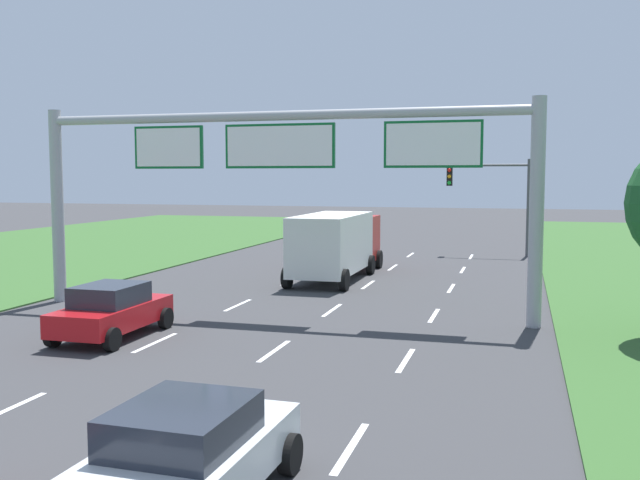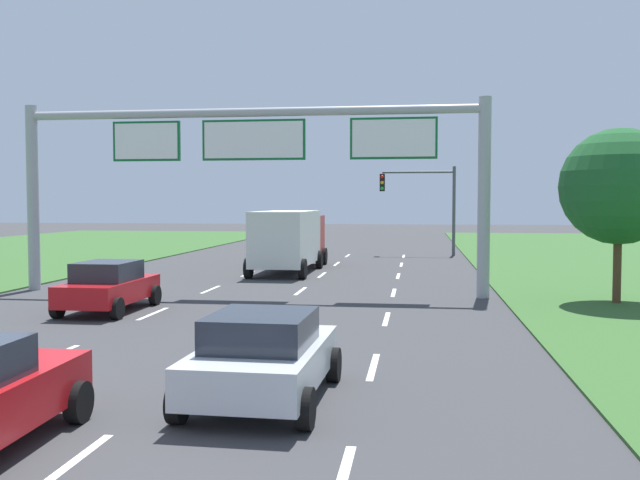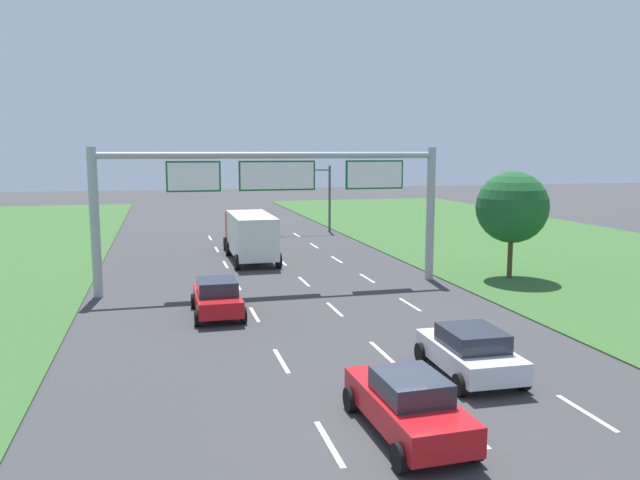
{
  "view_description": "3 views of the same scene",
  "coord_description": "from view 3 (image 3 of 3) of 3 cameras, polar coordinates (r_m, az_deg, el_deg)",
  "views": [
    {
      "loc": [
        7.95,
        -5.47,
        4.61
      ],
      "look_at": [
        0.84,
        19.66,
        2.27
      ],
      "focal_mm": 40.0,
      "sensor_mm": 36.0,
      "label": 1
    },
    {
      "loc": [
        6.14,
        -8.36,
        3.35
      ],
      "look_at": [
        2.46,
        18.25,
        1.92
      ],
      "focal_mm": 40.0,
      "sensor_mm": 36.0,
      "label": 2
    },
    {
      "loc": [
        -5.38,
        -13.35,
        6.82
      ],
      "look_at": [
        2.66,
        18.13,
        2.16
      ],
      "focal_mm": 35.0,
      "sensor_mm": 36.0,
      "label": 3
    }
  ],
  "objects": [
    {
      "name": "sign_gantry",
      "position": [
        30.91,
        -3.89,
        4.7
      ],
      "size": [
        17.24,
        0.44,
        7.0
      ],
      "color": "#9EA0A5",
      "rests_on": "ground_plane"
    },
    {
      "name": "box_truck",
      "position": [
        39.7,
        -6.46,
        0.6
      ],
      "size": [
        2.72,
        8.61,
        2.93
      ],
      "rotation": [
        0.0,
        0.0,
        -0.0
      ],
      "color": "#B21E19",
      "rests_on": "ground_plane"
    },
    {
      "name": "ground_plane",
      "position": [
        15.92,
        7.21,
        -17.26
      ],
      "size": [
        200.0,
        200.0,
        0.0
      ],
      "primitive_type": "plane",
      "color": "#38383A"
    },
    {
      "name": "car_mid_lane",
      "position": [
        19.79,
        13.55,
        -9.86
      ],
      "size": [
        2.28,
        4.03,
        1.51
      ],
      "rotation": [
        0.0,
        0.0,
        -0.03
      ],
      "color": "silver",
      "rests_on": "ground_plane"
    },
    {
      "name": "roadside_tree_mid",
      "position": [
        34.51,
        17.16,
        2.88
      ],
      "size": [
        3.8,
        3.8,
        5.77
      ],
      "color": "#513823",
      "rests_on": "ground_plane"
    },
    {
      "name": "lane_dashes_slip",
      "position": [
        25.67,
        10.8,
        -7.38
      ],
      "size": [
        0.14,
        56.4,
        0.01
      ],
      "color": "white",
      "rests_on": "ground_plane"
    },
    {
      "name": "lane_dashes_inner_left",
      "position": [
        23.64,
        -4.94,
        -8.62
      ],
      "size": [
        0.14,
        56.4,
        0.01
      ],
      "color": "white",
      "rests_on": "ground_plane"
    },
    {
      "name": "traffic_light_mast",
      "position": [
        51.92,
        -1.18,
        4.9
      ],
      "size": [
        4.76,
        0.49,
        5.6
      ],
      "color": "#47494F",
      "rests_on": "ground_plane"
    },
    {
      "name": "lane_dashes_inner_right",
      "position": [
        24.42,
        3.27,
        -8.05
      ],
      "size": [
        0.14,
        56.4,
        0.01
      ],
      "color": "white",
      "rests_on": "ground_plane"
    },
    {
      "name": "car_near_red",
      "position": [
        15.67,
        8.03,
        -14.61
      ],
      "size": [
        2.12,
        4.43,
        1.55
      ],
      "rotation": [
        0.0,
        0.0,
        0.03
      ],
      "color": "red",
      "rests_on": "ground_plane"
    },
    {
      "name": "car_lead_silver",
      "position": [
        26.39,
        -9.38,
        -5.16
      ],
      "size": [
        2.04,
        4.04,
        1.54
      ],
      "rotation": [
        0.0,
        0.0,
        -0.0
      ],
      "color": "red",
      "rests_on": "ground_plane"
    }
  ]
}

